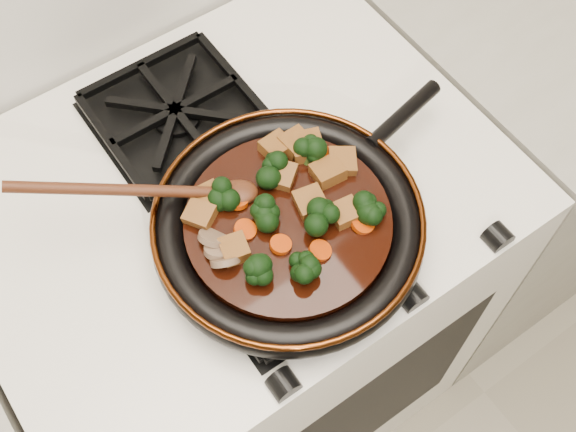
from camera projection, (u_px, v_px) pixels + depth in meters
stove at (245, 308)px, 1.40m from camera, size 0.76×0.60×0.90m
burner_grate_front at (285, 254)px, 0.95m from camera, size 0.23×0.23×0.03m
burner_grate_back at (176, 114)px, 1.06m from camera, size 0.23×0.23×0.03m
skillet at (289, 225)px, 0.93m from camera, size 0.48×0.36×0.05m
braising_sauce at (288, 224)px, 0.93m from camera, size 0.27×0.27×0.02m
tofu_cube_0 at (280, 175)px, 0.94m from camera, size 0.05×0.05×0.02m
tofu_cube_1 at (345, 213)px, 0.92m from camera, size 0.04×0.04×0.02m
tofu_cube_2 at (208, 198)px, 0.93m from camera, size 0.04×0.04×0.02m
tofu_cube_3 at (328, 172)px, 0.94m from camera, size 0.04×0.04×0.03m
tofu_cube_4 at (235, 249)px, 0.89m from camera, size 0.04×0.04×0.02m
tofu_cube_5 at (200, 215)px, 0.91m from camera, size 0.05×0.05×0.02m
tofu_cube_6 at (277, 147)px, 0.96m from camera, size 0.04×0.04×0.02m
tofu_cube_7 at (307, 147)px, 0.96m from camera, size 0.05×0.06×0.03m
tofu_cube_8 at (342, 162)px, 0.95m from camera, size 0.05×0.05×0.02m
tofu_cube_9 at (310, 203)px, 0.92m from camera, size 0.05×0.05×0.02m
tofu_cube_10 at (295, 143)px, 0.97m from camera, size 0.04×0.04×0.03m
broccoli_floret_0 at (224, 193)px, 0.93m from camera, size 0.08×0.08×0.05m
broccoli_floret_1 at (271, 171)px, 0.94m from camera, size 0.07×0.07×0.07m
broccoli_floret_2 at (309, 156)px, 0.95m from camera, size 0.10×0.09×0.08m
broccoli_floret_3 at (306, 266)px, 0.87m from camera, size 0.07×0.08×0.07m
broccoli_floret_4 at (261, 218)px, 0.91m from camera, size 0.09×0.09×0.07m
broccoli_floret_5 at (319, 215)px, 0.91m from camera, size 0.07×0.08×0.07m
broccoli_floret_6 at (261, 267)px, 0.87m from camera, size 0.08×0.08×0.07m
broccoli_floret_7 at (367, 212)px, 0.91m from camera, size 0.08×0.08×0.06m
carrot_coin_0 at (281, 245)px, 0.90m from camera, size 0.03×0.03×0.01m
carrot_coin_1 at (320, 251)px, 0.89m from camera, size 0.03×0.03×0.02m
carrot_coin_2 at (330, 156)px, 0.96m from camera, size 0.03×0.03×0.02m
carrot_coin_3 at (245, 230)px, 0.91m from camera, size 0.03×0.03×0.02m
carrot_coin_4 at (363, 223)px, 0.91m from camera, size 0.03×0.03×0.02m
carrot_coin_5 at (237, 201)px, 0.93m from camera, size 0.03×0.03×0.02m
mushroom_slice_0 at (213, 238)px, 0.90m from camera, size 0.05×0.05×0.03m
mushroom_slice_1 at (218, 250)px, 0.89m from camera, size 0.05×0.05×0.02m
mushroom_slice_2 at (225, 261)px, 0.88m from camera, size 0.05×0.04×0.03m
wooden_spoon at (170, 191)px, 0.91m from camera, size 0.17×0.10×0.28m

